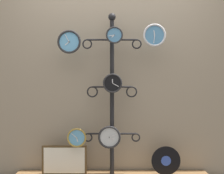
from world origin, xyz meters
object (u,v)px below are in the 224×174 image
clock_top_left (69,42)px  picture_frame (64,160)px  display_stand (112,115)px  clock_middle_center (113,83)px  clock_top_right (154,35)px  clock_top_center (114,35)px  vinyl_record (166,161)px  clock_bottom_center (109,137)px  clock_bottom_left (77,138)px

clock_top_left → picture_frame: clock_top_left is taller
display_stand → clock_middle_center: size_ratio=8.81×
clock_middle_center → picture_frame: bearing=175.0°
clock_top_right → clock_top_center: bearing=178.0°
display_stand → vinyl_record: (0.61, -0.05, -0.51)m
clock_top_center → clock_bottom_center: clock_top_center is taller
display_stand → clock_top_right: bearing=-13.2°
clock_bottom_center → picture_frame: size_ratio=0.50×
clock_top_right → clock_bottom_left: size_ratio=1.17×
clock_top_left → clock_top_center: (0.50, -0.01, 0.07)m
clock_top_left → vinyl_record: clock_top_left is taller
clock_bottom_center → clock_top_center: bearing=-8.8°
picture_frame → clock_top_left: bearing=-32.7°
clock_bottom_center → vinyl_record: size_ratio=0.77×
clock_middle_center → picture_frame: 1.03m
clock_top_left → clock_middle_center: 0.66m
clock_bottom_left → display_stand: bearing=13.4°
clock_top_left → vinyl_record: size_ratio=0.80×
clock_middle_center → clock_bottom_left: 0.72m
clock_bottom_left → vinyl_record: bearing=2.4°
clock_top_center → clock_middle_center: bearing=155.7°
display_stand → picture_frame: bearing=-176.2°
display_stand → clock_bottom_center: 0.25m
display_stand → clock_top_left: (-0.47, -0.08, 0.82)m
clock_top_left → clock_top_center: 0.50m
clock_top_left → clock_bottom_left: 1.06m
vinyl_record → clock_middle_center: bearing=-176.9°
picture_frame → display_stand: bearing=3.8°
display_stand → clock_top_right: size_ratio=7.53×
display_stand → clock_middle_center: display_stand is taller
display_stand → clock_middle_center: (0.01, -0.08, 0.36)m
clock_top_center → clock_middle_center: size_ratio=0.88×
display_stand → clock_bottom_left: bearing=-166.6°
clock_middle_center → vinyl_record: (0.60, 0.03, -0.87)m
clock_top_center → clock_top_right: bearing=-2.0°
clock_middle_center → clock_bottom_left: clock_middle_center is taller
clock_bottom_center → clock_top_left: bearing=179.2°
clock_top_center → clock_bottom_center: (-0.05, 0.01, -1.12)m
display_stand → clock_top_center: size_ratio=10.01×
clock_bottom_center → picture_frame: 0.58m
clock_top_left → clock_top_right: clock_top_right is taller
clock_bottom_left → picture_frame: clock_bottom_left is taller
clock_middle_center → clock_bottom_left: size_ratio=1.00×
clock_top_center → clock_top_right: size_ratio=0.75×
display_stand → clock_middle_center: bearing=-85.7°
clock_bottom_left → vinyl_record: clock_bottom_left is taller
clock_bottom_left → picture_frame: bearing=159.2°
clock_bottom_center → vinyl_record: (0.63, 0.03, -0.27)m
clock_top_right → clock_bottom_center: clock_top_right is taller
clock_top_left → display_stand: bearing=9.5°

